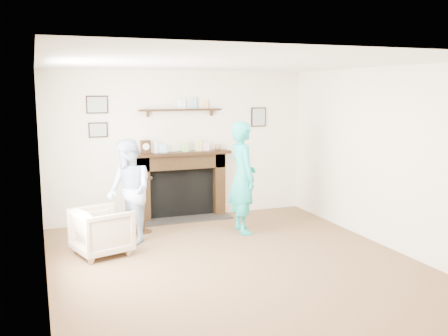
{
  "coord_description": "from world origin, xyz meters",
  "views": [
    {
      "loc": [
        -2.28,
        -5.63,
        2.19
      ],
      "look_at": [
        0.19,
        0.9,
        1.08
      ],
      "focal_mm": 40.0,
      "sensor_mm": 36.0,
      "label": 1
    }
  ],
  "objects": [
    {
      "name": "pedestal_table",
      "position": [
        -0.8,
        1.8,
        0.61
      ],
      "size": [
        0.31,
        0.31,
        0.99
      ],
      "color": "black",
      "rests_on": "ground"
    },
    {
      "name": "armchair",
      "position": [
        -1.53,
        0.96,
        0.0
      ],
      "size": [
        0.86,
        0.85,
        0.63
      ],
      "primitive_type": "imported",
      "rotation": [
        0.0,
        0.0,
        1.86
      ],
      "color": "tan",
      "rests_on": "ground"
    },
    {
      "name": "room_shell",
      "position": [
        -0.0,
        0.69,
        1.62
      ],
      "size": [
        4.54,
        5.02,
        2.52
      ],
      "color": "#F5E5D0",
      "rests_on": "ground"
    },
    {
      "name": "ground",
      "position": [
        0.0,
        0.0,
        0.0
      ],
      "size": [
        5.0,
        5.0,
        0.0
      ],
      "primitive_type": "plane",
      "color": "brown",
      "rests_on": "ground"
    },
    {
      "name": "man",
      "position": [
        -1.08,
        1.37,
        0.0
      ],
      "size": [
        0.75,
        0.86,
        1.5
      ],
      "primitive_type": "imported",
      "rotation": [
        0.0,
        0.0,
        -1.28
      ],
      "color": "#A5B7CF",
      "rests_on": "ground"
    },
    {
      "name": "woman",
      "position": [
        0.64,
        1.27,
        0.0
      ],
      "size": [
        0.45,
        0.65,
        1.72
      ],
      "primitive_type": "imported",
      "rotation": [
        0.0,
        0.0,
        1.51
      ],
      "color": "teal",
      "rests_on": "ground"
    }
  ]
}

